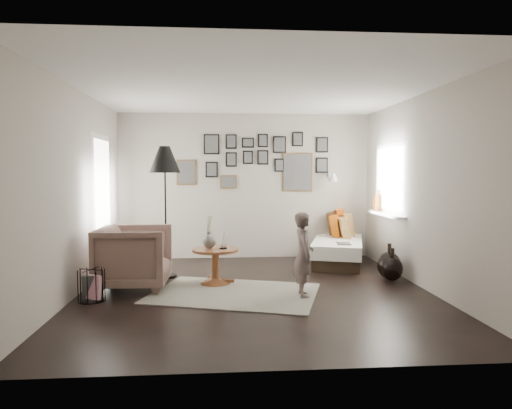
{
  "coord_description": "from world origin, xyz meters",
  "views": [
    {
      "loc": [
        -0.44,
        -5.83,
        1.54
      ],
      "look_at": [
        0.05,
        0.5,
        1.1
      ],
      "focal_mm": 32.0,
      "sensor_mm": 36.0,
      "label": 1
    }
  ],
  "objects": [
    {
      "name": "gallery_wall",
      "position": [
        0.29,
        2.38,
        1.74
      ],
      "size": [
        2.74,
        0.03,
        1.08
      ],
      "color": "brown",
      "rests_on": "wall_back"
    },
    {
      "name": "window_right",
      "position": [
        2.18,
        1.34,
        0.93
      ],
      "size": [
        0.15,
        1.32,
        1.3
      ],
      "color": "white",
      "rests_on": "wall_right"
    },
    {
      "name": "floor_lamp",
      "position": [
        -1.25,
        0.93,
        1.66
      ],
      "size": [
        0.45,
        0.45,
        1.93
      ],
      "rotation": [
        0.0,
        0.0,
        0.18
      ],
      "color": "black",
      "rests_on": "ground"
    },
    {
      "name": "wall_right",
      "position": [
        2.25,
        0.0,
        1.3
      ],
      "size": [
        0.0,
        4.8,
        4.8
      ],
      "primitive_type": "plane",
      "rotation": [
        1.57,
        0.0,
        -1.57
      ],
      "color": "#A69D91",
      "rests_on": "ground"
    },
    {
      "name": "demijohn_large",
      "position": [
        2.0,
        0.55,
        0.2
      ],
      "size": [
        0.34,
        0.34,
        0.52
      ],
      "color": "black",
      "rests_on": "ground"
    },
    {
      "name": "armchair_cushion",
      "position": [
        -1.56,
        0.33,
        0.48
      ],
      "size": [
        0.4,
        0.41,
        0.17
      ],
      "primitive_type": "cube",
      "rotation": [
        -0.21,
        0.0,
        -0.05
      ],
      "color": "white",
      "rests_on": "armchair"
    },
    {
      "name": "wall_back",
      "position": [
        0.0,
        2.4,
        1.3
      ],
      "size": [
        4.5,
        0.0,
        4.5
      ],
      "primitive_type": "plane",
      "rotation": [
        1.57,
        0.0,
        0.0
      ],
      "color": "#A69D91",
      "rests_on": "ground"
    },
    {
      "name": "magazine_on_daybed",
      "position": [
        1.51,
        1.23,
        0.42
      ],
      "size": [
        0.23,
        0.3,
        0.01
      ],
      "primitive_type": "cube",
      "rotation": [
        0.0,
        0.0,
        -0.12
      ],
      "color": "black",
      "rests_on": "daybed"
    },
    {
      "name": "child",
      "position": [
        0.58,
        -0.3,
        0.53
      ],
      "size": [
        0.25,
        0.39,
        1.06
      ],
      "primitive_type": "imported",
      "rotation": [
        0.0,
        0.0,
        1.57
      ],
      "color": "#64534F",
      "rests_on": "ground"
    },
    {
      "name": "vase",
      "position": [
        -0.6,
        0.44,
        0.63
      ],
      "size": [
        0.18,
        0.18,
        0.45
      ],
      "color": "black",
      "rests_on": "pedestal_table"
    },
    {
      "name": "daybed",
      "position": [
        1.56,
        1.87,
        0.28
      ],
      "size": [
        1.28,
        1.96,
        0.89
      ],
      "rotation": [
        0.0,
        0.0,
        -0.3
      ],
      "color": "black",
      "rests_on": "ground"
    },
    {
      "name": "candles",
      "position": [
        -0.41,
        0.42,
        0.61
      ],
      "size": [
        0.11,
        0.11,
        0.23
      ],
      "color": "black",
      "rests_on": "pedestal_table"
    },
    {
      "name": "ground",
      "position": [
        0.0,
        0.0,
        0.0
      ],
      "size": [
        4.8,
        4.8,
        0.0
      ],
      "primitive_type": "plane",
      "color": "black",
      "rests_on": "ground"
    },
    {
      "name": "ceiling",
      "position": [
        0.0,
        0.0,
        2.6
      ],
      "size": [
        4.8,
        4.8,
        0.0
      ],
      "primitive_type": "plane",
      "rotation": [
        3.14,
        0.0,
        0.0
      ],
      "color": "white",
      "rests_on": "wall_back"
    },
    {
      "name": "magazine_basket",
      "position": [
        -2.0,
        -0.29,
        0.19
      ],
      "size": [
        0.39,
        0.39,
        0.38
      ],
      "rotation": [
        0.0,
        0.0,
        -0.34
      ],
      "color": "black",
      "rests_on": "ground"
    },
    {
      "name": "door_left",
      "position": [
        -2.23,
        1.2,
        1.05
      ],
      "size": [
        0.0,
        2.14,
        2.14
      ],
      "color": "white",
      "rests_on": "wall_left"
    },
    {
      "name": "demijohn_small",
      "position": [
        2.0,
        0.43,
        0.18
      ],
      "size": [
        0.3,
        0.3,
        0.47
      ],
      "color": "black",
      "rests_on": "ground"
    },
    {
      "name": "armchair",
      "position": [
        -1.59,
        0.28,
        0.42
      ],
      "size": [
        0.94,
        0.92,
        0.84
      ],
      "primitive_type": "imported",
      "rotation": [
        0.0,
        0.0,
        1.55
      ],
      "color": "brown",
      "rests_on": "ground"
    },
    {
      "name": "pedestal_table",
      "position": [
        -0.52,
        0.42,
        0.23
      ],
      "size": [
        0.63,
        0.63,
        0.5
      ],
      "rotation": [
        0.0,
        0.0,
        -0.43
      ],
      "color": "brown",
      "rests_on": "ground"
    },
    {
      "name": "wall_front",
      "position": [
        0.0,
        -2.4,
        1.3
      ],
      "size": [
        4.5,
        0.0,
        4.5
      ],
      "primitive_type": "plane",
      "rotation": [
        -1.57,
        0.0,
        0.0
      ],
      "color": "#A69D91",
      "rests_on": "ground"
    },
    {
      "name": "wall_sconce",
      "position": [
        1.55,
        2.13,
        1.46
      ],
      "size": [
        0.18,
        0.36,
        0.16
      ],
      "color": "white",
      "rests_on": "wall_back"
    },
    {
      "name": "rug",
      "position": [
        -0.27,
        -0.1,
        0.01
      ],
      "size": [
        2.38,
        1.98,
        0.01
      ],
      "primitive_type": "cube",
      "rotation": [
        0.0,
        0.0,
        -0.3
      ],
      "color": "silver",
      "rests_on": "ground"
    },
    {
      "name": "wall_left",
      "position": [
        -2.25,
        0.0,
        1.3
      ],
      "size": [
        0.0,
        4.8,
        4.8
      ],
      "primitive_type": "plane",
      "rotation": [
        1.57,
        0.0,
        1.57
      ],
      "color": "#A69D91",
      "rests_on": "ground"
    }
  ]
}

